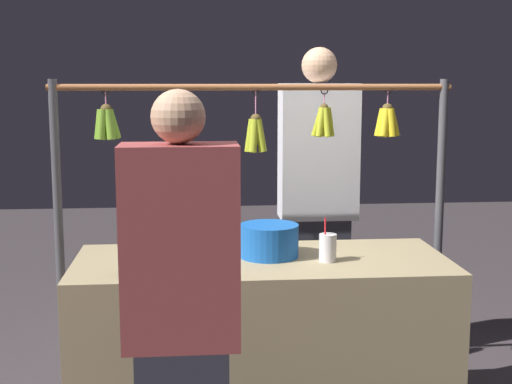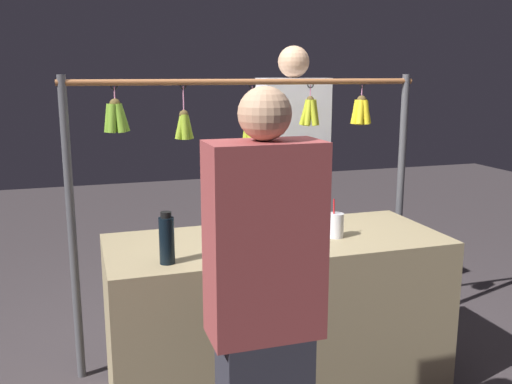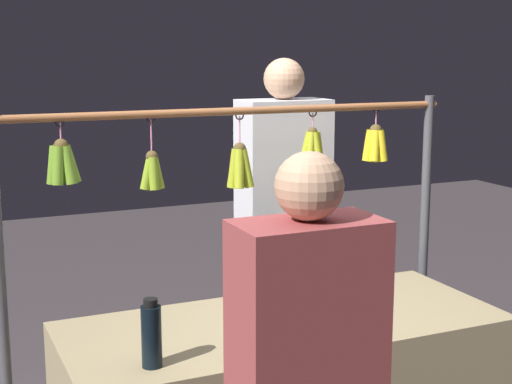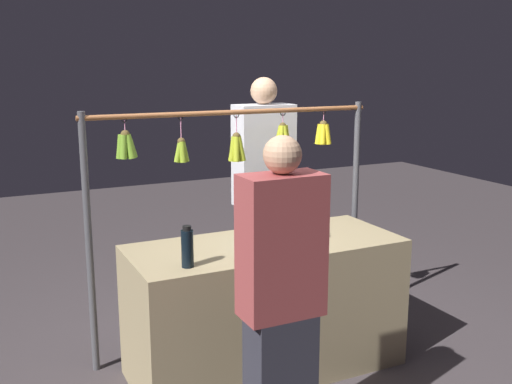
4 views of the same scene
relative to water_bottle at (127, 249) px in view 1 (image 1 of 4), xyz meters
name	(u,v)px [view 1 (image 1 of 4)]	position (x,y,z in m)	size (l,w,h in m)	color
market_counter	(262,347)	(-0.57, -0.21, -0.52)	(1.66, 0.69, 0.82)	tan
display_rack	(253,169)	(-0.57, -0.66, 0.24)	(1.99, 0.12, 1.61)	#4C4C51
water_bottle	(127,249)	(0.00, 0.00, 0.00)	(0.07, 0.07, 0.23)	black
blue_bucket	(269,241)	(-0.61, -0.24, -0.03)	(0.26, 0.26, 0.15)	blue
drink_cup	(328,248)	(-0.85, -0.14, -0.05)	(0.08, 0.08, 0.19)	silver
vendor_person	(317,211)	(-0.96, -1.01, -0.05)	(0.42, 0.23, 1.78)	#2D2D38
customer_person	(182,335)	(-0.23, 0.62, -0.15)	(0.38, 0.20, 1.58)	#2D2D38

